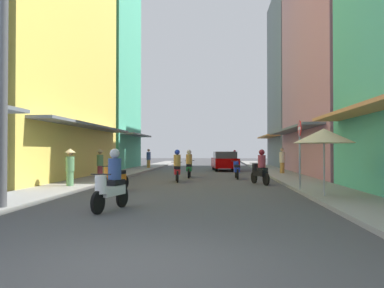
% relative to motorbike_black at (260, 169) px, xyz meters
% --- Properties ---
extents(ground_plane, '(107.93, 107.93, 0.00)m').
position_rel_motorbike_black_xyz_m(ground_plane, '(-2.99, 7.48, -0.70)').
color(ground_plane, '#424244').
extents(sidewalk_left, '(2.09, 57.06, 0.12)m').
position_rel_motorbike_black_xyz_m(sidewalk_left, '(-8.02, 7.48, -0.64)').
color(sidewalk_left, gray).
rests_on(sidewalk_left, ground).
extents(sidewalk_right, '(2.09, 57.06, 0.12)m').
position_rel_motorbike_black_xyz_m(sidewalk_right, '(2.04, 7.48, -0.64)').
color(sidewalk_right, gray).
rests_on(sidewalk_right, ground).
extents(building_left_mid, '(7.05, 13.80, 14.48)m').
position_rel_motorbike_black_xyz_m(building_left_mid, '(-12.06, 2.46, 6.53)').
color(building_left_mid, '#EFD159').
rests_on(building_left_mid, ground).
extents(building_left_far, '(7.05, 8.18, 16.33)m').
position_rel_motorbike_black_xyz_m(building_left_far, '(-12.06, 14.23, 7.45)').
color(building_left_far, '#4CB28C').
rests_on(building_left_far, ground).
extents(building_right_mid, '(7.05, 13.42, 14.41)m').
position_rel_motorbike_black_xyz_m(building_right_mid, '(6.08, 6.64, 6.49)').
color(building_right_mid, '#B7727F').
rests_on(building_right_mid, ground).
extents(building_right_far, '(7.05, 9.27, 15.70)m').
position_rel_motorbike_black_xyz_m(building_right_far, '(6.08, 18.38, 7.14)').
color(building_right_far, slate).
rests_on(building_right_far, ground).
extents(motorbike_black, '(0.77, 1.73, 1.58)m').
position_rel_motorbike_black_xyz_m(motorbike_black, '(0.00, 0.00, 0.00)').
color(motorbike_black, black).
rests_on(motorbike_black, ground).
extents(motorbike_silver, '(0.55, 1.81, 1.58)m').
position_rel_motorbike_black_xyz_m(motorbike_silver, '(-0.33, 21.49, 0.00)').
color(motorbike_silver, black).
rests_on(motorbike_silver, ground).
extents(motorbike_white, '(0.65, 1.78, 1.58)m').
position_rel_motorbike_black_xyz_m(motorbike_white, '(-4.59, -8.07, 0.00)').
color(motorbike_white, black).
rests_on(motorbike_white, ground).
extents(motorbike_orange, '(0.72, 1.75, 0.96)m').
position_rel_motorbike_black_xyz_m(motorbike_orange, '(-5.75, -3.37, -0.20)').
color(motorbike_orange, black).
rests_on(motorbike_orange, ground).
extents(motorbike_green, '(0.55, 1.81, 1.58)m').
position_rel_motorbike_black_xyz_m(motorbike_green, '(-3.52, 4.30, 0.00)').
color(motorbike_green, black).
rests_on(motorbike_green, ground).
extents(motorbike_blue, '(0.55, 1.81, 0.96)m').
position_rel_motorbike_black_xyz_m(motorbike_blue, '(-0.90, 3.63, -0.20)').
color(motorbike_blue, black).
rests_on(motorbike_blue, ground).
extents(motorbike_red, '(0.56, 1.80, 1.58)m').
position_rel_motorbike_black_xyz_m(motorbike_red, '(-3.90, 1.28, 0.00)').
color(motorbike_red, black).
rests_on(motorbike_red, ground).
extents(parked_car, '(2.14, 4.25, 1.45)m').
position_rel_motorbike_black_xyz_m(parked_car, '(-1.42, 12.28, 0.04)').
color(parked_car, '#8C0000').
rests_on(parked_car, ground).
extents(pedestrian_foreground, '(0.34, 0.34, 1.69)m').
position_rel_motorbike_black_xyz_m(pedestrian_foreground, '(2.07, 6.98, 0.14)').
color(pedestrian_foreground, '#BF8C3F').
rests_on(pedestrian_foreground, ground).
extents(pedestrian_midway, '(0.44, 0.44, 1.62)m').
position_rel_motorbike_black_xyz_m(pedestrian_midway, '(-8.21, 2.86, 0.21)').
color(pedestrian_midway, '#99333F').
rests_on(pedestrian_midway, ground).
extents(pedestrian_far, '(0.44, 0.44, 1.61)m').
position_rel_motorbike_black_xyz_m(pedestrian_far, '(-7.78, -2.56, 0.20)').
color(pedestrian_far, '#598C59').
rests_on(pedestrian_far, ground).
extents(pedestrian_crossing, '(0.34, 0.34, 1.66)m').
position_rel_motorbike_black_xyz_m(pedestrian_crossing, '(-7.61, 14.25, 0.12)').
color(pedestrian_crossing, '#BF8C3F').
rests_on(pedestrian_crossing, ground).
extents(vendor_umbrella, '(1.87, 1.87, 2.21)m').
position_rel_motorbike_black_xyz_m(vendor_umbrella, '(1.41, -5.48, 1.28)').
color(vendor_umbrella, '#99999E').
rests_on(vendor_umbrella, ground).
extents(utility_pole, '(0.20, 1.20, 7.23)m').
position_rel_motorbike_black_xyz_m(utility_pole, '(-7.22, -8.50, 2.99)').
color(utility_pole, '#4C4C4F').
rests_on(utility_pole, ground).
extents(street_sign_no_entry, '(0.07, 0.60, 2.65)m').
position_rel_motorbike_black_xyz_m(street_sign_no_entry, '(1.14, -3.09, 1.01)').
color(street_sign_no_entry, gray).
rests_on(street_sign_no_entry, ground).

